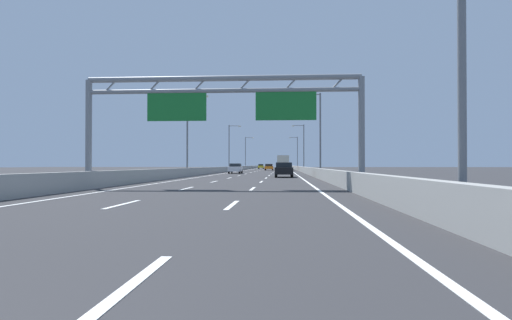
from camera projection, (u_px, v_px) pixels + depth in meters
name	position (u px, v px, depth m)	size (l,w,h in m)	color
ground_plane	(269.00, 170.00, 100.74)	(260.00, 260.00, 0.00)	#2D2D30
lane_dash_left_1	(123.00, 204.00, 13.55)	(0.16, 3.00, 0.01)	white
lane_dash_left_2	(187.00, 188.00, 22.53)	(0.16, 3.00, 0.01)	white
lane_dash_left_3	(214.00, 182.00, 31.51)	(0.16, 3.00, 0.01)	white
lane_dash_left_4	(229.00, 178.00, 40.49)	(0.16, 3.00, 0.01)	white
lane_dash_left_5	(239.00, 176.00, 49.47)	(0.16, 3.00, 0.01)	white
lane_dash_left_6	(246.00, 174.00, 58.45)	(0.16, 3.00, 0.01)	white
lane_dash_left_7	(251.00, 173.00, 67.43)	(0.16, 3.00, 0.01)	white
lane_dash_left_8	(255.00, 172.00, 76.41)	(0.16, 3.00, 0.01)	white
lane_dash_left_9	(258.00, 171.00, 85.39)	(0.16, 3.00, 0.01)	white
lane_dash_left_10	(260.00, 170.00, 94.37)	(0.16, 3.00, 0.01)	white
lane_dash_left_11	(262.00, 170.00, 103.36)	(0.16, 3.00, 0.01)	white
lane_dash_left_12	(264.00, 169.00, 112.34)	(0.16, 3.00, 0.01)	white
lane_dash_left_13	(265.00, 169.00, 121.32)	(0.16, 3.00, 0.01)	white
lane_dash_left_14	(266.00, 169.00, 130.30)	(0.16, 3.00, 0.01)	white
lane_dash_left_15	(267.00, 169.00, 139.28)	(0.16, 3.00, 0.01)	white
lane_dash_left_16	(268.00, 168.00, 148.26)	(0.16, 3.00, 0.01)	white
lane_dash_left_17	(269.00, 168.00, 157.24)	(0.16, 3.00, 0.01)	white
lane_dash_right_0	(127.00, 288.00, 4.34)	(0.16, 3.00, 0.01)	white
lane_dash_right_1	(232.00, 205.00, 13.32)	(0.16, 3.00, 0.01)	white
lane_dash_right_2	(253.00, 189.00, 22.30)	(0.16, 3.00, 0.01)	white
lane_dash_right_3	(261.00, 182.00, 31.28)	(0.16, 3.00, 0.01)	white
lane_dash_right_4	(266.00, 178.00, 40.26)	(0.16, 3.00, 0.01)	white
lane_dash_right_5	(269.00, 176.00, 49.24)	(0.16, 3.00, 0.01)	white
lane_dash_right_6	(271.00, 174.00, 58.22)	(0.16, 3.00, 0.01)	white
lane_dash_right_7	(273.00, 173.00, 67.20)	(0.16, 3.00, 0.01)	white
lane_dash_right_8	(274.00, 172.00, 76.18)	(0.16, 3.00, 0.01)	white
lane_dash_right_9	(275.00, 171.00, 85.16)	(0.16, 3.00, 0.01)	white
lane_dash_right_10	(276.00, 170.00, 94.14)	(0.16, 3.00, 0.01)	white
lane_dash_right_11	(276.00, 170.00, 103.12)	(0.16, 3.00, 0.01)	white
lane_dash_right_12	(277.00, 169.00, 112.10)	(0.16, 3.00, 0.01)	white
lane_dash_right_13	(277.00, 169.00, 121.08)	(0.16, 3.00, 0.01)	white
lane_dash_right_14	(278.00, 169.00, 130.06)	(0.16, 3.00, 0.01)	white
lane_dash_right_15	(278.00, 169.00, 139.04)	(0.16, 3.00, 0.01)	white
lane_dash_right_16	(278.00, 168.00, 148.02)	(0.16, 3.00, 0.01)	white
lane_dash_right_17	(279.00, 168.00, 157.00)	(0.16, 3.00, 0.01)	white
edge_line_left	(243.00, 171.00, 89.11)	(0.16, 176.00, 0.01)	white
edge_line_right	(291.00, 171.00, 88.43)	(0.16, 176.00, 0.01)	white
barrier_left	(244.00, 168.00, 111.18)	(0.45, 220.00, 0.95)	#9E9E99
barrier_right	(296.00, 168.00, 110.28)	(0.45, 220.00, 0.95)	#9E9E99
sign_gantry	(224.00, 103.00, 23.44)	(15.93, 0.36, 6.36)	gray
streetlamp_left_mid	(189.00, 130.00, 48.26)	(2.58, 0.28, 9.50)	slate
streetlamp_right_mid	(318.00, 129.00, 47.29)	(2.58, 0.28, 9.50)	slate
streetlamp_left_far	(230.00, 145.00, 85.64)	(2.58, 0.28, 9.50)	slate
streetlamp_right_far	(303.00, 145.00, 84.67)	(2.58, 0.28, 9.50)	slate
streetlamp_left_distant	(246.00, 151.00, 123.02)	(2.58, 0.28, 9.50)	slate
streetlamp_right_distant	(297.00, 151.00, 122.05)	(2.58, 0.28, 9.50)	slate
black_car	(284.00, 170.00, 43.08)	(1.85, 4.65, 1.53)	black
orange_car	(269.00, 167.00, 95.05)	(1.90, 4.33, 1.48)	orange
yellow_car	(261.00, 166.00, 133.00)	(1.75, 4.23, 1.49)	yellow
white_car	(235.00, 168.00, 61.27)	(1.75, 4.38, 1.48)	silver
box_truck	(283.00, 163.00, 89.70)	(2.50, 7.95, 3.27)	#B21E19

